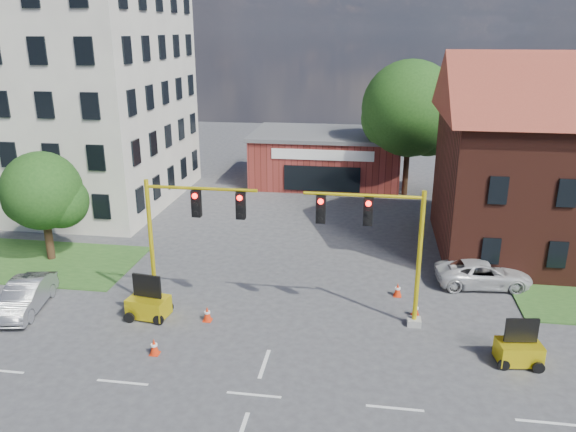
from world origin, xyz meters
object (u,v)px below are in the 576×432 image
(signal_mast_east, at_px, (381,241))
(trailer_west, at_px, (149,305))
(trailer_east, at_px, (519,350))
(signal_mast_west, at_px, (185,230))
(pickup_white, at_px, (483,274))

(signal_mast_east, bearing_deg, trailer_west, -174.03)
(trailer_east, bearing_deg, trailer_west, 167.21)
(signal_mast_west, distance_m, trailer_west, 3.80)
(trailer_east, relative_size, pickup_white, 0.39)
(signal_mast_west, height_order, signal_mast_east, same)
(signal_mast_west, bearing_deg, pickup_white, 18.28)
(signal_mast_west, xyz_separation_m, trailer_west, (-1.55, -1.07, -3.29))
(trailer_west, bearing_deg, signal_mast_west, 42.66)
(signal_mast_east, relative_size, trailer_west, 3.09)
(signal_mast_east, bearing_deg, signal_mast_west, 180.00)
(trailer_west, bearing_deg, signal_mast_east, 14.02)
(signal_mast_east, bearing_deg, trailer_east, -24.08)
(trailer_east, bearing_deg, pickup_white, 83.27)
(signal_mast_west, bearing_deg, trailer_west, -145.39)
(signal_mast_west, xyz_separation_m, signal_mast_east, (8.71, 0.00, 0.00))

